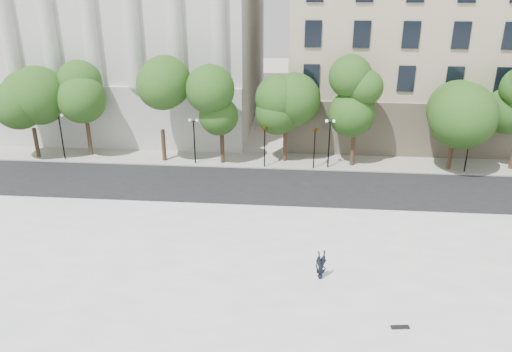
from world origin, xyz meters
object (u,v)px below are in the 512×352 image
Objects in this scene: traffic_light_east at (315,128)px; person_lying at (320,275)px; skateboard at (400,327)px; traffic_light_west at (265,127)px.

traffic_light_east is 17.14m from person_lying.
traffic_light_west is at bearing 102.87° from skateboard.
skateboard is at bearing -60.26° from person_lying.
skateboard is (3.53, -20.57, -3.17)m from traffic_light_east.
traffic_light_east is at bearing -0.00° from traffic_light_west.
person_lying is at bearing -76.13° from traffic_light_west.
traffic_light_west is 17.63m from person_lying.
traffic_light_east is at bearing 76.29° from person_lying.
person_lying is (4.17, -16.87, -2.97)m from traffic_light_west.
traffic_light_west reaches higher than person_lying.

